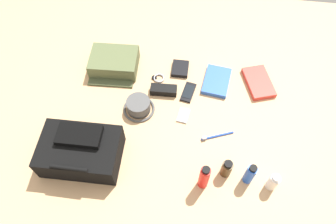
# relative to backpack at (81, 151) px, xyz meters

# --- Properties ---
(ground_plane) EXTENTS (2.64, 2.02, 0.02)m
(ground_plane) POSITION_rel_backpack_xyz_m (-0.36, -0.28, -0.08)
(ground_plane) COLOR tan
(ground_plane) RESTS_ON ground
(backpack) EXTENTS (0.36, 0.25, 0.16)m
(backpack) POSITION_rel_backpack_xyz_m (0.00, 0.00, 0.00)
(backpack) COLOR black
(backpack) RESTS_ON ground_plane
(toiletry_pouch) EXTENTS (0.27, 0.25, 0.09)m
(toiletry_pouch) POSITION_rel_backpack_xyz_m (-0.02, -0.55, -0.03)
(toiletry_pouch) COLOR #56603D
(toiletry_pouch) RESTS_ON ground_plane
(bucket_hat) EXTENTS (0.16, 0.16, 0.07)m
(bucket_hat) POSITION_rel_backpack_xyz_m (-0.21, -0.30, -0.04)
(bucket_hat) COLOR #505050
(bucket_hat) RESTS_ON ground_plane
(toothpaste_tube) EXTENTS (0.04, 0.04, 0.11)m
(toothpaste_tube) POSITION_rel_backpack_xyz_m (-0.87, 0.03, -0.02)
(toothpaste_tube) COLOR white
(toothpaste_tube) RESTS_ON ground_plane
(deodorant_spray) EXTENTS (0.04, 0.04, 0.14)m
(deodorant_spray) POSITION_rel_backpack_xyz_m (-0.76, 0.01, -0.00)
(deodorant_spray) COLOR blue
(deodorant_spray) RESTS_ON ground_plane
(cologne_bottle) EXTENTS (0.05, 0.05, 0.11)m
(cologne_bottle) POSITION_rel_backpack_xyz_m (-0.66, -0.01, -0.02)
(cologne_bottle) COLOR #473319
(cologne_bottle) RESTS_ON ground_plane
(sunscreen_spray) EXTENTS (0.04, 0.04, 0.17)m
(sunscreen_spray) POSITION_rel_backpack_xyz_m (-0.56, 0.06, 0.01)
(sunscreen_spray) COLOR red
(sunscreen_spray) RESTS_ON ground_plane
(paperback_novel) EXTENTS (0.19, 0.24, 0.03)m
(paperback_novel) POSITION_rel_backpack_xyz_m (-0.82, -0.55, -0.06)
(paperback_novel) COLOR red
(paperback_novel) RESTS_ON ground_plane
(travel_guidebook) EXTENTS (0.16, 0.21, 0.03)m
(travel_guidebook) POSITION_rel_backpack_xyz_m (-0.60, -0.53, -0.06)
(travel_guidebook) COLOR blue
(travel_guidebook) RESTS_ON ground_plane
(cell_phone) EXTENTS (0.08, 0.13, 0.01)m
(cell_phone) POSITION_rel_backpack_xyz_m (-0.45, -0.44, -0.06)
(cell_phone) COLOR black
(cell_phone) RESTS_ON ground_plane
(media_player) EXTENTS (0.06, 0.09, 0.01)m
(media_player) POSITION_rel_backpack_xyz_m (-0.44, -0.29, -0.07)
(media_player) COLOR #B7B7BC
(media_player) RESTS_ON ground_plane
(wristwatch) EXTENTS (0.07, 0.06, 0.01)m
(wristwatch) POSITION_rel_backpack_xyz_m (-0.28, -0.51, -0.07)
(wristwatch) COLOR #99999E
(wristwatch) RESTS_ON ground_plane
(toothbrush) EXTENTS (0.16, 0.07, 0.02)m
(toothbrush) POSITION_rel_backpack_xyz_m (-0.61, -0.19, -0.06)
(toothbrush) COLOR blue
(toothbrush) RESTS_ON ground_plane
(wallet) EXTENTS (0.09, 0.11, 0.02)m
(wallet) POSITION_rel_backpack_xyz_m (-0.39, -0.59, -0.06)
(wallet) COLOR black
(wallet) RESTS_ON ground_plane
(sunglasses_case) EXTENTS (0.14, 0.06, 0.04)m
(sunglasses_case) POSITION_rel_backpack_xyz_m (-0.32, -0.42, -0.05)
(sunglasses_case) COLOR black
(sunglasses_case) RESTS_ON ground_plane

